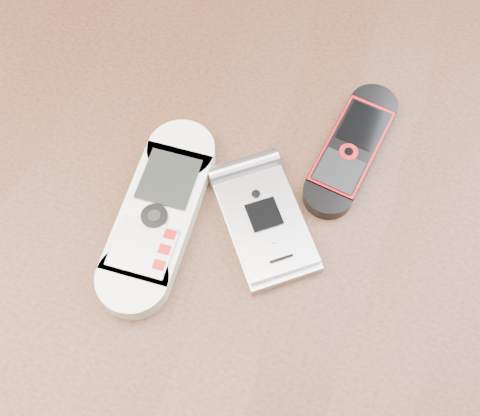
% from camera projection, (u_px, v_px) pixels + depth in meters
% --- Properties ---
extents(ground, '(4.00, 4.00, 0.00)m').
position_uv_depth(ground, '(237.00, 393.00, 1.18)').
color(ground, '#472B19').
rests_on(ground, ground).
extents(table, '(1.20, 0.80, 0.75)m').
position_uv_depth(table, '(235.00, 262.00, 0.60)').
color(table, black).
rests_on(table, ground).
extents(nokia_white, '(0.06, 0.16, 0.02)m').
position_uv_depth(nokia_white, '(158.00, 214.00, 0.50)').
color(nokia_white, silver).
rests_on(nokia_white, table).
extents(nokia_black_red, '(0.06, 0.13, 0.01)m').
position_uv_depth(nokia_black_red, '(351.00, 149.00, 0.53)').
color(nokia_black_red, black).
rests_on(nokia_black_red, table).
extents(motorola_razr, '(0.11, 0.12, 0.02)m').
position_uv_depth(motorola_razr, '(265.00, 222.00, 0.50)').
color(motorola_razr, silver).
rests_on(motorola_razr, table).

